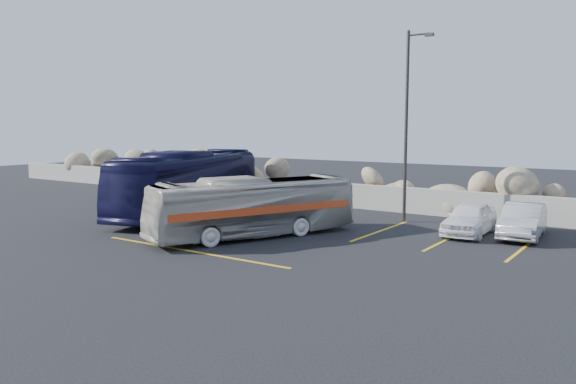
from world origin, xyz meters
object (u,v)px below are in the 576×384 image
Objects in this scene: vintage_bus at (253,207)px; tour_coach at (190,182)px; car_b at (523,221)px; lamppost at (408,121)px; car_a at (470,218)px.

vintage_bus is 6.38m from tour_coach.
vintage_bus is at bearing -150.92° from car_b.
lamppost reaches higher than vintage_bus.
car_a is (12.28, 2.37, -0.86)m from tour_coach.
lamppost is at bearing 4.44° from tour_coach.
car_b reaches higher than car_a.
vintage_bus is 9.96m from car_b.
tour_coach is (-9.18, -3.59, -2.82)m from lamppost.
vintage_bus is at bearing -144.44° from car_a.
car_b is (14.06, 2.94, -0.85)m from tour_coach.
vintage_bus is 8.18m from car_a.
lamppost is 10.25m from tour_coach.
car_b is at bearing -7.57° from lamppost.
lamppost is 1.00× the size of vintage_bus.
vintage_bus reaches higher than car_a.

